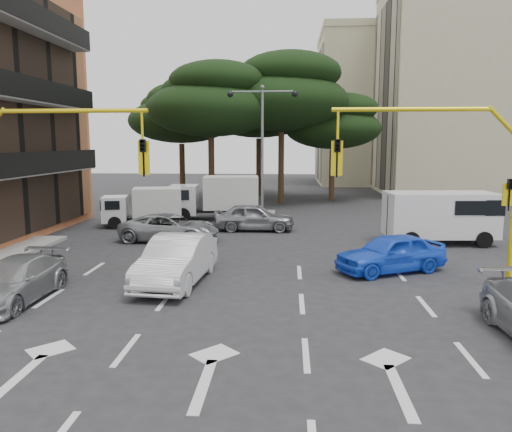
% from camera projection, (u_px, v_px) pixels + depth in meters
% --- Properties ---
extents(ground, '(120.00, 120.00, 0.00)m').
position_uv_depth(ground, '(233.00, 302.00, 14.47)').
color(ground, '#28282B').
rests_on(ground, ground).
extents(median_strip, '(1.40, 6.00, 0.15)m').
position_uv_depth(median_strip, '(262.00, 218.00, 30.25)').
color(median_strip, gray).
rests_on(median_strip, ground).
extents(apartment_beige_near, '(20.20, 12.15, 18.70)m').
position_uv_depth(apartment_beige_near, '(501.00, 87.00, 43.39)').
color(apartment_beige_near, '#B7AF89').
rests_on(apartment_beige_near, ground).
extents(apartment_beige_far, '(16.20, 12.15, 16.70)m').
position_uv_depth(apartment_beige_far, '(391.00, 109.00, 55.84)').
color(apartment_beige_far, '#B7AF89').
rests_on(apartment_beige_far, ground).
extents(pine_left_near, '(9.15, 9.15, 10.23)m').
position_uv_depth(pine_left_near, '(211.00, 100.00, 35.29)').
color(pine_left_near, '#382616').
rests_on(pine_left_near, ground).
extents(pine_center, '(9.98, 9.98, 11.16)m').
position_uv_depth(pine_center, '(282.00, 92.00, 36.83)').
color(pine_center, '#382616').
rests_on(pine_center, ground).
extents(pine_left_far, '(8.32, 8.32, 9.30)m').
position_uv_depth(pine_left_far, '(182.00, 113.00, 39.53)').
color(pine_left_far, '#382616').
rests_on(pine_left_far, ground).
extents(pine_right, '(7.49, 7.49, 8.37)m').
position_uv_depth(pine_right, '(334.00, 121.00, 38.85)').
color(pine_right, '#382616').
rests_on(pine_right, ground).
extents(pine_back, '(9.15, 9.15, 10.23)m').
position_uv_depth(pine_back, '(259.00, 106.00, 42.00)').
color(pine_back, '#382616').
rests_on(pine_back, ground).
extents(signal_mast_right, '(5.79, 0.37, 6.00)m').
position_uv_depth(signal_mast_right, '(458.00, 166.00, 15.42)').
color(signal_mast_right, yellow).
rests_on(signal_mast_right, ground).
extents(signal_mast_left, '(5.79, 0.37, 6.00)m').
position_uv_depth(signal_mast_left, '(32.00, 164.00, 16.31)').
color(signal_mast_left, yellow).
rests_on(signal_mast_left, ground).
extents(street_lamp_center, '(4.16, 0.36, 7.77)m').
position_uv_depth(street_lamp_center, '(262.00, 128.00, 29.47)').
color(street_lamp_center, slate).
rests_on(street_lamp_center, median_strip).
extents(car_white_hatch, '(2.05, 4.85, 1.56)m').
position_uv_depth(car_white_hatch, '(177.00, 260.00, 16.32)').
color(car_white_hatch, silver).
rests_on(car_white_hatch, ground).
extents(car_blue_compact, '(4.34, 3.19, 1.38)m').
position_uv_depth(car_blue_compact, '(391.00, 253.00, 17.79)').
color(car_blue_compact, blue).
rests_on(car_blue_compact, ground).
extents(car_silver_wagon, '(1.80, 4.28, 1.23)m').
position_uv_depth(car_silver_wagon, '(15.00, 280.00, 14.51)').
color(car_silver_wagon, '#9C9FA4').
rests_on(car_silver_wagon, ground).
extents(car_silver_cross_a, '(4.81, 2.59, 1.28)m').
position_uv_depth(car_silver_cross_a, '(170.00, 228.00, 23.35)').
color(car_silver_cross_a, '#93979A').
rests_on(car_silver_cross_a, ground).
extents(car_silver_cross_b, '(4.21, 1.73, 1.43)m').
position_uv_depth(car_silver_cross_b, '(254.00, 217.00, 26.18)').
color(car_silver_cross_b, gray).
rests_on(car_silver_cross_b, ground).
extents(van_white, '(4.96, 2.53, 2.41)m').
position_uv_depth(van_white, '(440.00, 217.00, 22.76)').
color(van_white, white).
rests_on(van_white, ground).
extents(box_truck_a, '(4.61, 2.72, 2.12)m').
position_uv_depth(box_truck_a, '(143.00, 207.00, 27.50)').
color(box_truck_a, silver).
rests_on(box_truck_a, ground).
extents(box_truck_b, '(5.48, 2.66, 2.62)m').
position_uv_depth(box_truck_b, '(215.00, 198.00, 29.76)').
color(box_truck_b, silver).
rests_on(box_truck_b, ground).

